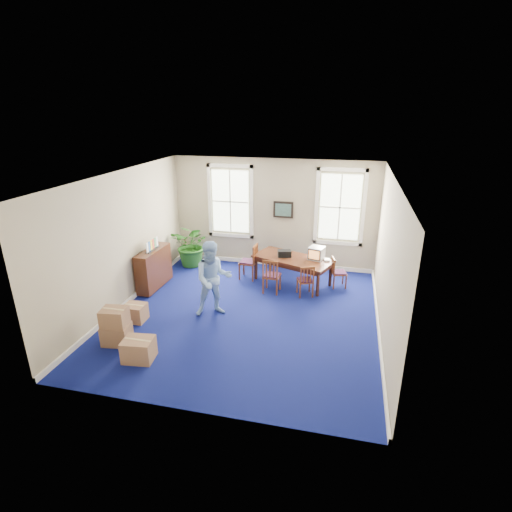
% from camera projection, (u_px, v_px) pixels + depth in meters
% --- Properties ---
extents(floor, '(6.50, 6.50, 0.00)m').
position_uv_depth(floor, '(246.00, 314.00, 9.31)').
color(floor, navy).
rests_on(floor, ground).
extents(ceiling, '(6.50, 6.50, 0.00)m').
position_uv_depth(ceiling, '(245.00, 177.00, 8.18)').
color(ceiling, white).
rests_on(ceiling, ground).
extents(wall_back, '(6.50, 0.00, 6.50)m').
position_uv_depth(wall_back, '(273.00, 214.00, 11.71)').
color(wall_back, tan).
rests_on(wall_back, ground).
extents(wall_front, '(6.50, 0.00, 6.50)m').
position_uv_depth(wall_front, '(189.00, 324.00, 5.78)').
color(wall_front, tan).
rests_on(wall_front, ground).
extents(wall_left, '(0.00, 6.50, 6.50)m').
position_uv_depth(wall_left, '(122.00, 240.00, 9.39)').
color(wall_left, tan).
rests_on(wall_left, ground).
extents(wall_right, '(0.00, 6.50, 6.50)m').
position_uv_depth(wall_right, '(388.00, 261.00, 8.10)').
color(wall_right, tan).
rests_on(wall_right, ground).
extents(baseboard_back, '(6.00, 0.04, 0.12)m').
position_uv_depth(baseboard_back, '(272.00, 263.00, 12.22)').
color(baseboard_back, white).
rests_on(baseboard_back, ground).
extents(baseboard_left, '(0.04, 6.50, 0.12)m').
position_uv_depth(baseboard_left, '(131.00, 299.00, 9.92)').
color(baseboard_left, white).
rests_on(baseboard_left, ground).
extents(baseboard_right, '(0.04, 6.50, 0.12)m').
position_uv_depth(baseboard_right, '(378.00, 327.00, 8.65)').
color(baseboard_right, white).
rests_on(baseboard_right, ground).
extents(window_left, '(1.40, 0.12, 2.20)m').
position_uv_depth(window_left, '(230.00, 202.00, 11.86)').
color(window_left, white).
rests_on(window_left, ground).
extents(window_right, '(1.40, 0.12, 2.20)m').
position_uv_depth(window_right, '(340.00, 207.00, 11.18)').
color(window_right, white).
rests_on(window_right, ground).
extents(wall_picture, '(0.58, 0.06, 0.48)m').
position_uv_depth(wall_picture, '(283.00, 210.00, 11.55)').
color(wall_picture, black).
rests_on(wall_picture, ground).
extents(conference_table, '(2.32, 1.66, 0.72)m').
position_uv_depth(conference_table, '(292.00, 270.00, 10.90)').
color(conference_table, '#3F1F11').
rests_on(conference_table, ground).
extents(crt_tv, '(0.47, 0.50, 0.34)m').
position_uv_depth(crt_tv, '(317.00, 253.00, 10.62)').
color(crt_tv, '#B7B7BC').
rests_on(crt_tv, conference_table).
extents(game_console, '(0.16, 0.19, 0.04)m').
position_uv_depth(game_console, '(327.00, 260.00, 10.57)').
color(game_console, white).
rests_on(game_console, conference_table).
extents(equipment_bag, '(0.41, 0.32, 0.18)m').
position_uv_depth(equipment_bag, '(284.00, 253.00, 10.84)').
color(equipment_bag, black).
rests_on(equipment_bag, conference_table).
extents(chair_near_left, '(0.44, 0.44, 0.94)m').
position_uv_depth(chair_near_left, '(272.00, 275.00, 10.30)').
color(chair_near_left, brown).
rests_on(chair_near_left, ground).
extents(chair_near_right, '(0.49, 0.49, 0.85)m').
position_uv_depth(chair_near_right, '(305.00, 280.00, 10.13)').
color(chair_near_right, brown).
rests_on(chair_near_right, ground).
extents(chair_end_left, '(0.47, 0.47, 1.00)m').
position_uv_depth(chair_end_left, '(248.00, 262.00, 11.12)').
color(chair_end_left, brown).
rests_on(chair_end_left, ground).
extents(chair_end_right, '(0.46, 0.46, 0.83)m').
position_uv_depth(chair_end_right, '(339.00, 272.00, 10.61)').
color(chair_end_right, brown).
rests_on(chair_end_right, ground).
extents(man, '(1.07, 0.97, 1.77)m').
position_uv_depth(man, '(213.00, 279.00, 9.04)').
color(man, '#88B1E6').
rests_on(man, ground).
extents(credenza, '(0.42, 1.33, 1.04)m').
position_uv_depth(credenza, '(154.00, 269.00, 10.54)').
color(credenza, '#3F1F11').
rests_on(credenza, ground).
extents(brochure_rack, '(0.14, 0.66, 0.29)m').
position_uv_depth(brochure_rack, '(152.00, 246.00, 10.31)').
color(brochure_rack, '#99999E').
rests_on(brochure_rack, credenza).
extents(potted_plant, '(1.31, 1.18, 1.32)m').
position_uv_depth(potted_plant, '(193.00, 245.00, 11.96)').
color(potted_plant, '#1E5617').
rests_on(potted_plant, ground).
extents(cardboard_boxes, '(1.58, 1.58, 0.82)m').
position_uv_depth(cardboard_boxes, '(127.00, 324.00, 8.10)').
color(cardboard_boxes, '#986B4B').
rests_on(cardboard_boxes, ground).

